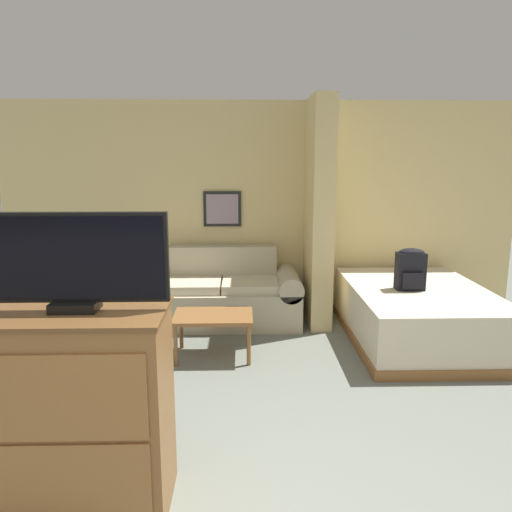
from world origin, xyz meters
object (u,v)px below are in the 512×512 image
coffee_table (213,319)px  tv_dresser (83,411)px  couch (222,296)px  tv (72,262)px  table_lamp (134,249)px  backpack (411,269)px  bed (417,313)px

coffee_table → tv_dresser: bearing=-105.3°
couch → tv: 3.42m
coffee_table → table_lamp: table_lamp is taller
coffee_table → backpack: (2.03, 0.34, 0.42)m
tv → bed: 3.90m
couch → table_lamp: table_lamp is taller
table_lamp → bed: table_lamp is taller
tv_dresser → table_lamp: bearing=97.0°
tv_dresser → tv: (-0.00, 0.00, 0.84)m
coffee_table → bed: bearing=11.0°
tv → tv_dresser: bearing=-90.0°
table_lamp → backpack: 3.10m
coffee_table → table_lamp: (-0.98, 1.09, 0.50)m
backpack → tv: bearing=-136.6°
table_lamp → bed: 3.26m
tv_dresser → bed: 3.75m
couch → tv_dresser: size_ratio=1.61×
tv_dresser → backpack: size_ratio=2.62×
bed → couch: bearing=163.3°
tv_dresser → tv: tv is taller
coffee_table → tv_dresser: size_ratio=0.67×
couch → bed: (2.11, -0.63, -0.03)m
coffee_table → tv_dresser: tv_dresser is taller
couch → tv: tv is taller
couch → table_lamp: bearing=177.8°
tv_dresser → backpack: tv_dresser is taller
bed → backpack: (-0.12, -0.08, 0.51)m
coffee_table → tv: size_ratio=0.77×
tv_dresser → bed: tv_dresser is taller
couch → backpack: bearing=-19.6°
tv → bed: size_ratio=0.49×
couch → backpack: size_ratio=4.23×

